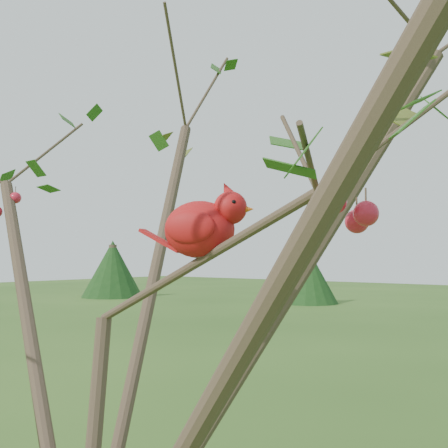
% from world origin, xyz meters
% --- Properties ---
extents(crabapple_tree, '(2.35, 2.05, 2.95)m').
position_xyz_m(crabapple_tree, '(0.03, -0.02, 2.12)').
color(crabapple_tree, '#3D2D21').
rests_on(crabapple_tree, ground).
extents(cardinal, '(0.22, 0.16, 0.16)m').
position_xyz_m(cardinal, '(0.28, 0.08, 2.15)').
color(cardinal, red).
rests_on(cardinal, ground).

